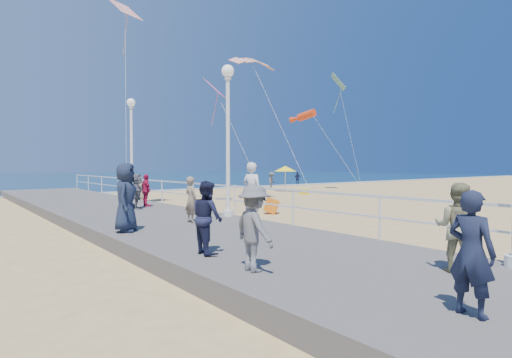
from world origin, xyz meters
TOP-DOWN VIEW (x-y plane):
  - ground at (0.00, 0.00)m, footprint 160.00×160.00m
  - ocean at (0.00, 65.00)m, footprint 160.00×90.00m
  - surf_line at (0.00, 20.50)m, footprint 160.00×1.20m
  - boardwalk at (-7.50, 0.00)m, footprint 5.00×44.00m
  - railing at (-5.05, 0.00)m, footprint 0.05×42.00m
  - lamp_post_mid at (-5.35, 0.00)m, footprint 0.44×0.44m
  - lamp_post_far at (-5.35, 9.00)m, footprint 0.44×0.44m
  - woman_holding_toddler at (-5.40, -1.45)m, footprint 0.65×0.80m
  - toddler_held at (-5.25, -1.30)m, footprint 0.36×0.41m
  - spectator_0 at (-8.37, -9.53)m, footprint 0.40×0.58m
  - spectator_1 at (-6.50, -8.50)m, footprint 0.71×0.84m
  - spectator_2 at (-9.15, -6.33)m, footprint 0.63×1.00m
  - spectator_3 at (-6.28, 4.95)m, footprint 0.36×0.83m
  - spectator_4 at (-9.40, -1.02)m, footprint 1.00×1.09m
  - spectator_5 at (-6.96, 4.31)m, footprint 1.00×1.40m
  - spectator_6 at (-7.15, -0.57)m, footprint 0.37×0.54m
  - spectator_7 at (-9.08, -4.68)m, footprint 0.64×0.78m
  - beach_walker_a at (10.32, 15.86)m, footprint 1.18×1.00m
  - beach_walker_b at (18.60, 20.95)m, footprint 0.90×0.57m
  - beach_walker_c at (-3.73, 12.01)m, footprint 0.83×0.88m
  - box_kite at (-1.58, 2.03)m, footprint 0.88×0.89m
  - beach_umbrella at (9.32, 12.94)m, footprint 1.90×1.90m
  - beach_chair_left at (6.22, 13.26)m, footprint 0.55×0.55m
  - beach_chair_right at (8.06, 9.45)m, footprint 0.55×0.55m
  - kite_parafoil at (1.23, 6.98)m, footprint 2.95×0.94m
  - kite_windsock at (7.76, 8.96)m, footprint 0.95×2.37m
  - kite_diamond_pink at (-0.92, 7.80)m, footprint 1.68×1.67m
  - kite_diamond_multi at (13.76, 11.09)m, footprint 1.98×1.99m
  - kite_diamond_redwhite at (-5.89, 8.26)m, footprint 1.71×1.53m

SIDE VIEW (x-z plane):
  - ground at x=0.00m, z-range 0.00..0.00m
  - ocean at x=0.00m, z-range -0.01..0.04m
  - surf_line at x=0.00m, z-range 0.01..0.05m
  - boardwalk at x=-7.50m, z-range 0.00..0.40m
  - beach_chair_left at x=6.22m, z-range 0.00..0.40m
  - beach_chair_right at x=8.06m, z-range 0.00..0.40m
  - box_kite at x=-1.58m, z-range -0.07..0.67m
  - beach_walker_b at x=18.60m, z-range 0.00..1.43m
  - beach_walker_c at x=-3.73m, z-range 0.00..1.51m
  - beach_walker_a at x=10.32m, z-range 0.00..1.58m
  - spectator_3 at x=-6.28m, z-range 0.40..1.81m
  - spectator_6 at x=-7.15m, z-range 0.40..1.85m
  - spectator_5 at x=-6.96m, z-range 0.40..1.86m
  - spectator_2 at x=-9.15m, z-range 0.40..1.88m
  - spectator_7 at x=-9.08m, z-range 0.40..1.89m
  - spectator_1 at x=-6.50m, z-range 0.40..1.92m
  - spectator_0 at x=-8.37m, z-range 0.40..1.92m
  - railing at x=-5.05m, z-range 0.98..1.53m
  - spectator_4 at x=-9.40m, z-range 0.40..2.27m
  - woman_holding_toddler at x=-5.40m, z-range 0.40..2.30m
  - toddler_held at x=-5.25m, z-range 1.25..1.96m
  - beach_umbrella at x=9.32m, z-range 0.84..2.98m
  - lamp_post_mid at x=-5.35m, z-range 1.00..6.32m
  - lamp_post_far at x=-5.35m, z-range 1.00..6.32m
  - kite_windsock at x=7.76m, z-range 5.35..6.36m
  - kite_diamond_pink at x=-0.92m, z-range 6.12..7.06m
  - kite_parafoil at x=1.23m, z-range 8.04..8.69m
  - kite_diamond_multi at x=13.76m, z-range 8.74..10.02m
  - kite_diamond_redwhite at x=-5.89m, z-range 9.54..10.46m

